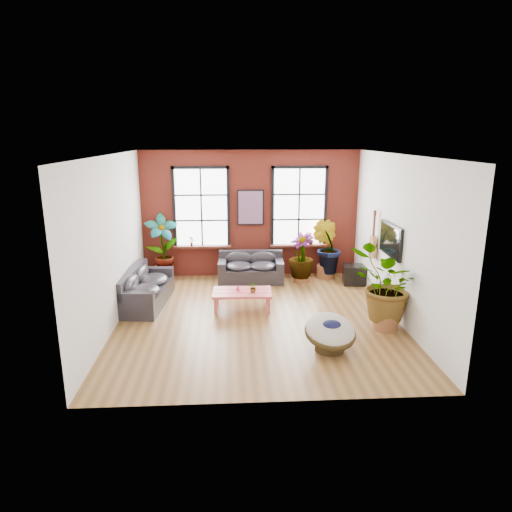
{
  "coord_description": "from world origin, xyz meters",
  "views": [
    {
      "loc": [
        -0.58,
        -9.28,
        3.88
      ],
      "look_at": [
        0.0,
        0.6,
        1.25
      ],
      "focal_mm": 32.0,
      "sensor_mm": 36.0,
      "label": 1
    }
  ],
  "objects": [
    {
      "name": "sill_plant_left",
      "position": [
        -1.65,
        3.13,
        1.04
      ],
      "size": [
        0.17,
        0.17,
        0.27
      ],
      "primitive_type": "imported",
      "rotation": [
        0.0,
        0.0,
        0.79
      ],
      "color": "#255E19",
      "rests_on": "room"
    },
    {
      "name": "sofa_left",
      "position": [
        -2.63,
        1.02,
        0.38
      ],
      "size": [
        1.08,
        2.19,
        0.84
      ],
      "rotation": [
        0.0,
        0.0,
        1.48
      ],
      "color": "#242128",
      "rests_on": "ground"
    },
    {
      "name": "sill_plant_right",
      "position": [
        1.7,
        3.13,
        1.04
      ],
      "size": [
        0.19,
        0.19,
        0.27
      ],
      "primitive_type": "imported",
      "rotation": [
        0.0,
        0.0,
        3.49
      ],
      "color": "#255E19",
      "rests_on": "room"
    },
    {
      "name": "tv_wall_unit",
      "position": [
        2.93,
        0.6,
        1.54
      ],
      "size": [
        0.13,
        1.86,
        1.2
      ],
      "color": "black",
      "rests_on": "room"
    },
    {
      "name": "pot_mid",
      "position": [
        1.37,
        2.52,
        0.17
      ],
      "size": [
        0.56,
        0.56,
        0.33
      ],
      "rotation": [
        0.0,
        0.0,
        -0.27
      ],
      "color": "brown",
      "rests_on": "ground"
    },
    {
      "name": "room",
      "position": [
        0.0,
        0.15,
        1.75
      ],
      "size": [
        6.04,
        6.54,
        3.54
      ],
      "color": "brown",
      "rests_on": "ground"
    },
    {
      "name": "papasan_chair",
      "position": [
        1.24,
        -1.62,
        0.37
      ],
      "size": [
        1.06,
        1.07,
        0.71
      ],
      "rotation": [
        0.0,
        0.0,
        0.12
      ],
      "color": "#382B14",
      "rests_on": "ground"
    },
    {
      "name": "floor_plant_mid",
      "position": [
        1.34,
        2.49,
        0.75
      ],
      "size": [
        0.97,
        0.97,
        1.22
      ],
      "primitive_type": "imported",
      "rotation": [
        0.0,
        0.0,
        5.43
      ],
      "color": "#255E19",
      "rests_on": "ground"
    },
    {
      "name": "floor_plant_right_wall",
      "position": [
        2.57,
        -0.69,
        0.93
      ],
      "size": [
        1.83,
        1.78,
        1.54
      ],
      "primitive_type": "imported",
      "rotation": [
        0.0,
        0.0,
        3.75
      ],
      "color": "#255E19",
      "rests_on": "ground"
    },
    {
      "name": "coffee_table",
      "position": [
        -0.32,
        0.57,
        0.38
      ],
      "size": [
        1.36,
        0.81,
        0.52
      ],
      "rotation": [
        0.0,
        0.0,
        -0.03
      ],
      "color": "#CF4A4E",
      "rests_on": "ground"
    },
    {
      "name": "pot_back_right",
      "position": [
        2.09,
        2.85,
        0.18
      ],
      "size": [
        0.62,
        0.62,
        0.37
      ],
      "rotation": [
        0.0,
        0.0,
        -0.27
      ],
      "color": "brown",
      "rests_on": "ground"
    },
    {
      "name": "floor_plant_back_right",
      "position": [
        2.08,
        2.84,
        0.88
      ],
      "size": [
        1.03,
        1.0,
        1.47
      ],
      "primitive_type": "imported",
      "rotation": [
        0.0,
        0.0,
        2.51
      ],
      "color": "#255E19",
      "rests_on": "ground"
    },
    {
      "name": "pot_back_left",
      "position": [
        -2.43,
        2.89,
        0.19
      ],
      "size": [
        0.63,
        0.63,
        0.39
      ],
      "rotation": [
        0.0,
        0.0,
        -0.21
      ],
      "color": "brown",
      "rests_on": "ground"
    },
    {
      "name": "floor_plant_back_left",
      "position": [
        -2.42,
        2.9,
        0.99
      ],
      "size": [
        1.03,
        0.83,
        1.69
      ],
      "primitive_type": "imported",
      "rotation": [
        0.0,
        0.0,
        0.29
      ],
      "color": "#255E19",
      "rests_on": "ground"
    },
    {
      "name": "table_plant",
      "position": [
        -0.07,
        0.48,
        0.55
      ],
      "size": [
        0.23,
        0.2,
        0.24
      ],
      "primitive_type": "imported",
      "rotation": [
        0.0,
        0.0,
        -0.07
      ],
      "color": "#255E19",
      "rests_on": "coffee_table"
    },
    {
      "name": "media_box",
      "position": [
        2.76,
        2.23,
        0.26
      ],
      "size": [
        0.68,
        0.59,
        0.52
      ],
      "rotation": [
        0.0,
        0.0,
        -0.14
      ],
      "color": "black",
      "rests_on": "ground"
    },
    {
      "name": "pot_right_wall",
      "position": [
        2.6,
        -0.72,
        0.19
      ],
      "size": [
        0.52,
        0.52,
        0.38
      ],
      "rotation": [
        0.0,
        0.0,
        -0.02
      ],
      "color": "brown",
      "rests_on": "ground"
    },
    {
      "name": "poster",
      "position": [
        0.0,
        3.18,
        1.95
      ],
      "size": [
        0.74,
        0.06,
        0.98
      ],
      "color": "black",
      "rests_on": "room"
    },
    {
      "name": "sofa_back",
      "position": [
        -0.02,
        2.65,
        0.36
      ],
      "size": [
        1.78,
        0.92,
        0.8
      ],
      "rotation": [
        0.0,
        0.0,
        -0.04
      ],
      "color": "#242128",
      "rests_on": "ground"
    }
  ]
}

